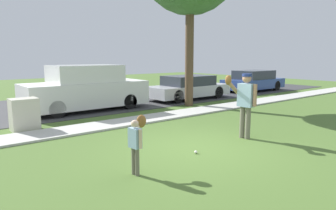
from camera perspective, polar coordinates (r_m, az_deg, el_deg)
The scene contains 10 objects.
ground_plane at distance 10.47m, azimuth -8.37°, elevation -3.51°, with size 48.00×48.00×0.00m, color #4C6B2D.
sidewalk_strip at distance 10.55m, azimuth -8.65°, elevation -3.25°, with size 36.00×1.20×0.06m, color beige.
road_surface at distance 15.02m, azimuth -18.32°, elevation -0.02°, with size 36.00×6.80×0.02m, color #38383A.
person_adult at distance 8.62m, azimuth 14.04°, elevation 1.15°, with size 0.75×0.63×1.79m.
person_child at distance 5.94m, azimuth -5.81°, elevation -6.04°, with size 0.47×0.46×1.12m.
baseball at distance 7.31m, azimuth 5.18°, elevation -8.69°, with size 0.07×0.07×0.07m, color white.
utility_cabinet at distance 10.38m, azimuth -25.08°, elevation -1.59°, with size 0.79×0.59×0.99m, color beige.
parked_van_white at distance 13.23m, azimuth -14.94°, elevation 2.87°, with size 5.00×1.95×1.88m.
parked_sedan_silver at distance 16.27m, azimuth 3.80°, elevation 3.26°, with size 4.60×1.80×1.23m.
parked_wagon_blue at distance 20.73m, azimuth 15.57°, elevation 4.31°, with size 4.50×1.80×1.33m.
Camera 1 is at (-5.16, -5.32, 2.26)m, focal length 32.88 mm.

